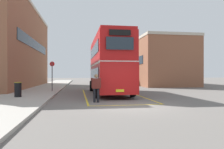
{
  "coord_description": "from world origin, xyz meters",
  "views": [
    {
      "loc": [
        -2.64,
        -10.73,
        1.68
      ],
      "look_at": [
        0.25,
        8.59,
        1.63
      ],
      "focal_mm": 34.67,
      "sensor_mm": 36.0,
      "label": 1
    }
  ],
  "objects_px": {
    "double_decker_bus": "(109,64)",
    "litter_bin": "(18,90)",
    "bus_stop_sign": "(52,73)",
    "single_deck_bus": "(114,74)",
    "pedestrian_boarding": "(96,86)"
  },
  "relations": [
    {
      "from": "single_deck_bus",
      "to": "pedestrian_boarding",
      "type": "xyz_separation_m",
      "value": [
        -4.49,
        -22.02,
        -0.68
      ]
    },
    {
      "from": "single_deck_bus",
      "to": "bus_stop_sign",
      "type": "relative_size",
      "value": 3.38
    },
    {
      "from": "single_deck_bus",
      "to": "double_decker_bus",
      "type": "bearing_deg",
      "value": -100.3
    },
    {
      "from": "single_deck_bus",
      "to": "pedestrian_boarding",
      "type": "distance_m",
      "value": 22.48
    },
    {
      "from": "single_deck_bus",
      "to": "litter_bin",
      "type": "relative_size",
      "value": 9.17
    },
    {
      "from": "double_decker_bus",
      "to": "pedestrian_boarding",
      "type": "distance_m",
      "value": 5.9
    },
    {
      "from": "double_decker_bus",
      "to": "bus_stop_sign",
      "type": "distance_m",
      "value": 5.29
    },
    {
      "from": "single_deck_bus",
      "to": "bus_stop_sign",
      "type": "distance_m",
      "value": 16.72
    },
    {
      "from": "double_decker_bus",
      "to": "litter_bin",
      "type": "xyz_separation_m",
      "value": [
        -6.55,
        -3.0,
        -1.88
      ]
    },
    {
      "from": "single_deck_bus",
      "to": "bus_stop_sign",
      "type": "bearing_deg",
      "value": -118.27
    },
    {
      "from": "double_decker_bus",
      "to": "litter_bin",
      "type": "bearing_deg",
      "value": -155.4
    },
    {
      "from": "litter_bin",
      "to": "double_decker_bus",
      "type": "bearing_deg",
      "value": 24.6
    },
    {
      "from": "litter_bin",
      "to": "bus_stop_sign",
      "type": "relative_size",
      "value": 0.37
    },
    {
      "from": "double_decker_bus",
      "to": "litter_bin",
      "type": "height_order",
      "value": "double_decker_bus"
    },
    {
      "from": "double_decker_bus",
      "to": "litter_bin",
      "type": "distance_m",
      "value": 7.45
    }
  ]
}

